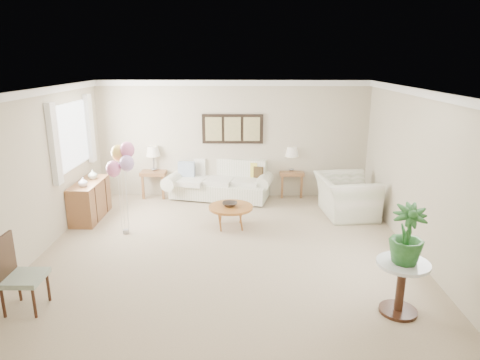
{
  "coord_description": "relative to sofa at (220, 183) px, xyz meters",
  "views": [
    {
      "loc": [
        0.31,
        -6.4,
        3.04
      ],
      "look_at": [
        0.2,
        0.6,
        1.05
      ],
      "focal_mm": 32.0,
      "sensor_mm": 36.0,
      "label": 1
    }
  ],
  "objects": [
    {
      "name": "side_table",
      "position": [
        2.48,
        -4.53,
        0.18
      ],
      "size": [
        0.63,
        0.63,
        0.68
      ],
      "color": "silver",
      "rests_on": "ground"
    },
    {
      "name": "decor_bowl",
      "position": [
        0.29,
        -1.76,
        0.11
      ],
      "size": [
        0.29,
        0.29,
        0.07
      ],
      "primitive_type": "imported",
      "rotation": [
        0.0,
        0.0,
        -0.04
      ],
      "color": "black",
      "rests_on": "coffee_table"
    },
    {
      "name": "lamp_left",
      "position": [
        -1.5,
        0.07,
        0.69
      ],
      "size": [
        0.31,
        0.31,
        0.55
      ],
      "color": "gray",
      "rests_on": "end_table_left"
    },
    {
      "name": "room_shell",
      "position": [
        0.17,
        -2.74,
        1.29
      ],
      "size": [
        6.04,
        6.04,
        2.6
      ],
      "color": "#C2B89B",
      "rests_on": "ground"
    },
    {
      "name": "end_table_left",
      "position": [
        -1.5,
        0.07,
        0.17
      ],
      "size": [
        0.56,
        0.51,
        0.61
      ],
      "color": "#926031",
      "rests_on": "ground"
    },
    {
      "name": "armchair",
      "position": [
        2.59,
        -1.07,
        0.06
      ],
      "size": [
        1.19,
        1.33,
        0.79
      ],
      "primitive_type": "imported",
      "rotation": [
        0.0,
        0.0,
        1.68
      ],
      "color": "silver",
      "rests_on": "ground"
    },
    {
      "name": "balloon_cluster",
      "position": [
        -1.56,
        -2.09,
        1.03
      ],
      "size": [
        0.48,
        0.41,
        1.67
      ],
      "color": "gray",
      "rests_on": "ground"
    },
    {
      "name": "coffee_table",
      "position": [
        0.3,
        -1.77,
        0.04
      ],
      "size": [
        0.82,
        0.82,
        0.41
      ],
      "color": "brown",
      "rests_on": "ground"
    },
    {
      "name": "end_table_right",
      "position": [
        1.61,
        0.19,
        0.16
      ],
      "size": [
        0.54,
        0.49,
        0.59
      ],
      "color": "#926031",
      "rests_on": "ground"
    },
    {
      "name": "lamp_right",
      "position": [
        1.61,
        0.19,
        0.67
      ],
      "size": [
        0.31,
        0.31,
        0.55
      ],
      "color": "gray",
      "rests_on": "end_table_right"
    },
    {
      "name": "potted_plant",
      "position": [
        2.49,
        -4.54,
        0.71
      ],
      "size": [
        0.45,
        0.45,
        0.72
      ],
      "primitive_type": "imported",
      "rotation": [
        0.0,
        0.0,
        -0.12
      ],
      "color": "#1D5119",
      "rests_on": "side_table"
    },
    {
      "name": "wall_art_triptych",
      "position": [
        0.28,
        0.13,
        1.21
      ],
      "size": [
        1.35,
        0.06,
        0.65
      ],
      "color": "black",
      "rests_on": "ground"
    },
    {
      "name": "credenza",
      "position": [
        -2.48,
        -1.33,
        0.03
      ],
      "size": [
        0.46,
        1.2,
        0.74
      ],
      "color": "#926031",
      "rests_on": "ground"
    },
    {
      "name": "vase_white",
      "position": [
        -2.46,
        -1.63,
        0.49
      ],
      "size": [
        0.2,
        0.2,
        0.18
      ],
      "primitive_type": "imported",
      "rotation": [
        0.0,
        0.0,
        0.21
      ],
      "color": "white",
      "rests_on": "credenza"
    },
    {
      "name": "sofa",
      "position": [
        0.0,
        0.0,
        0.0
      ],
      "size": [
        2.52,
        1.32,
        0.86
      ],
      "color": "silver",
      "rests_on": "ground"
    },
    {
      "name": "vase_sage",
      "position": [
        -2.46,
        -1.11,
        0.49
      ],
      "size": [
        0.24,
        0.24,
        0.19
      ],
      "primitive_type": "imported",
      "rotation": [
        0.0,
        0.0,
        0.4
      ],
      "color": "#ABB7A4",
      "rests_on": "credenza"
    },
    {
      "name": "accent_chair",
      "position": [
        -2.23,
        -4.52,
        0.17
      ],
      "size": [
        0.48,
        0.48,
        0.97
      ],
      "color": "gray",
      "rests_on": "ground"
    },
    {
      "name": "ground_plane",
      "position": [
        0.28,
        -2.83,
        -0.34
      ],
      "size": [
        6.0,
        6.0,
        0.0
      ],
      "primitive_type": "plane",
      "color": "tan"
    }
  ]
}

